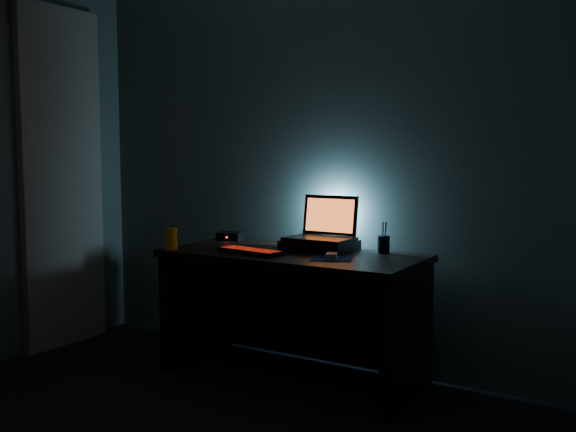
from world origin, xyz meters
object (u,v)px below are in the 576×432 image
(keyboard, at_px, (250,251))
(pen_cup, at_px, (384,245))
(juice_glass, at_px, (171,239))
(router, at_px, (230,236))
(laptop, at_px, (324,229))
(mouse, at_px, (332,256))

(keyboard, bearing_deg, pen_cup, 40.06)
(keyboard, distance_m, juice_glass, 0.51)
(router, bearing_deg, pen_cup, -14.74)
(keyboard, relative_size, pen_cup, 4.17)
(laptop, relative_size, juice_glass, 3.03)
(keyboard, bearing_deg, juice_glass, -157.98)
(laptop, relative_size, mouse, 4.14)
(keyboard, xyz_separation_m, pen_cup, (0.65, 0.39, 0.04))
(laptop, bearing_deg, pen_cup, 6.90)
(keyboard, bearing_deg, router, 146.27)
(laptop, relative_size, router, 2.10)
(mouse, bearing_deg, router, 137.11)
(pen_cup, height_order, router, pen_cup)
(laptop, relative_size, pen_cup, 3.83)
(keyboard, height_order, pen_cup, pen_cup)
(laptop, xyz_separation_m, mouse, (0.20, -0.29, -0.10))
(juice_glass, bearing_deg, keyboard, 12.87)
(mouse, distance_m, juice_glass, 1.00)
(pen_cup, bearing_deg, laptop, -174.21)
(laptop, xyz_separation_m, router, (-0.72, 0.05, -0.09))
(mouse, bearing_deg, laptop, 102.05)
(keyboard, bearing_deg, mouse, 16.18)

